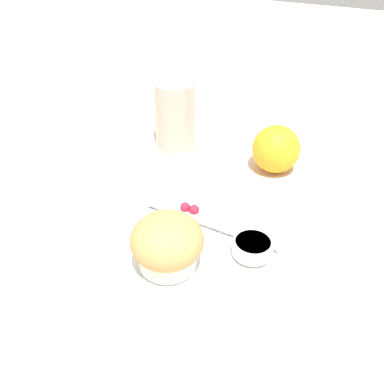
# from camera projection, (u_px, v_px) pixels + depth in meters

# --- Properties ---
(ground_plane) EXTENTS (3.00, 3.00, 0.00)m
(ground_plane) POSITION_uv_depth(u_px,v_px,m) (206.00, 244.00, 0.56)
(ground_plane) COLOR beige
(plate) EXTENTS (0.22, 0.22, 0.02)m
(plate) POSITION_uv_depth(u_px,v_px,m) (197.00, 248.00, 0.54)
(plate) COLOR white
(plate) RESTS_ON ground_plane
(muffin) EXTENTS (0.08, 0.08, 0.07)m
(muffin) POSITION_uv_depth(u_px,v_px,m) (167.00, 244.00, 0.48)
(muffin) COLOR silver
(muffin) RESTS_ON plate
(cream_ramekin) EXTENTS (0.05, 0.05, 0.02)m
(cream_ramekin) POSITION_uv_depth(u_px,v_px,m) (253.00, 246.00, 0.51)
(cream_ramekin) COLOR silver
(cream_ramekin) RESTS_ON plate
(berry_pair) EXTENTS (0.03, 0.01, 0.01)m
(berry_pair) POSITION_uv_depth(u_px,v_px,m) (190.00, 208.00, 0.57)
(berry_pair) COLOR #B7192D
(berry_pair) RESTS_ON plate
(butter_knife) EXTENTS (0.19, 0.03, 0.00)m
(butter_knife) POSITION_uv_depth(u_px,v_px,m) (210.00, 222.00, 0.56)
(butter_knife) COLOR #B7B7BC
(butter_knife) RESTS_ON plate
(orange_fruit) EXTENTS (0.08, 0.08, 0.08)m
(orange_fruit) POSITION_uv_depth(u_px,v_px,m) (276.00, 149.00, 0.68)
(orange_fruit) COLOR orange
(orange_fruit) RESTS_ON ground_plane
(juice_glass) EXTENTS (0.07, 0.07, 0.12)m
(juice_glass) POSITION_uv_depth(u_px,v_px,m) (175.00, 115.00, 0.74)
(juice_glass) COLOR #E5998C
(juice_glass) RESTS_ON ground_plane
(folded_napkin) EXTENTS (0.12, 0.07, 0.01)m
(folded_napkin) POSITION_uv_depth(u_px,v_px,m) (345.00, 311.00, 0.46)
(folded_napkin) COLOR beige
(folded_napkin) RESTS_ON ground_plane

